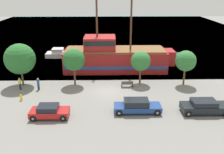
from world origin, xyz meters
The scene contains 16 objects.
ground_plane centered at (0.00, 0.00, 0.00)m, with size 160.00×160.00×0.00m, color gray.
water_surface centered at (0.00, 44.00, 0.00)m, with size 80.00×80.00×0.00m, color teal.
pirate_ship centered at (1.12, 8.57, 2.03)m, with size 16.94×5.14×12.38m.
moored_boat_dockside centered at (9.74, 14.99, 0.57)m, with size 7.83×2.32×1.51m.
moored_boat_outer centered at (-8.87, 16.33, 0.60)m, with size 5.06×2.41×1.61m.
parked_car_curb_front centered at (10.11, -5.77, 0.73)m, with size 4.82×1.94×1.44m.
parked_car_curb_mid centered at (3.10, -5.51, 0.72)m, with size 4.91×1.81×1.44m.
parked_car_curb_rear centered at (-5.86, -6.45, 0.67)m, with size 3.87×1.84×1.32m.
fire_hydrant centered at (-10.02, -2.40, 0.41)m, with size 0.42×0.25×0.76m.
bench_promenade_east centered at (2.61, 1.41, 0.43)m, with size 1.54×0.45×0.85m.
pedestrian_walking_near centered at (-11.20, 0.92, 0.78)m, with size 0.32×0.32×1.56m.
pedestrian_walking_far centered at (-8.81, 0.75, 0.79)m, with size 0.32×0.32×1.57m.
tree_row_east centered at (-11.31, 2.40, 3.62)m, with size 3.99×3.99×5.63m.
tree_row_mideast centered at (-4.36, 2.49, 3.45)m, with size 2.92×2.92×4.92m.
tree_row_midwest centered at (4.44, 2.81, 3.13)m, with size 2.64×2.64×4.47m.
tree_row_west centered at (10.27, 2.21, 3.29)m, with size 2.71×2.71×4.66m.
Camera 1 is at (0.03, -28.89, 12.61)m, focal length 40.00 mm.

